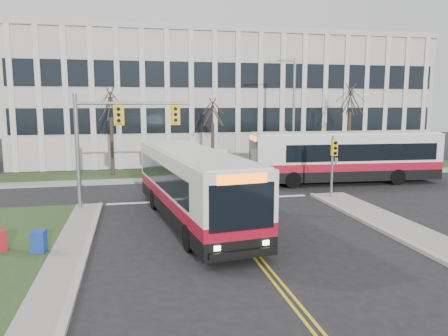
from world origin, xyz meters
TOP-DOWN VIEW (x-y plane):
  - ground at (0.00, 0.00)m, footprint 120.00×120.00m
  - sidewalk_west at (-7.00, -5.00)m, footprint 1.20×26.00m
  - sidewalk_cross at (5.00, 15.20)m, footprint 44.00×1.60m
  - building_lawn at (5.00, 18.00)m, footprint 44.00×5.00m
  - office_building at (5.00, 30.00)m, footprint 40.00×16.00m
  - mast_arm_signal at (-5.62, 7.16)m, footprint 6.11×0.38m
  - signal_pole_near at (7.20, 6.90)m, footprint 0.34×0.39m
  - signal_pole_far at (7.20, 15.40)m, footprint 0.34×0.39m
  - streetlight at (8.03, 16.20)m, footprint 2.15×0.25m
  - directory_sign at (2.50, 17.50)m, footprint 1.50×0.12m
  - tree_left at (-6.00, 18.00)m, footprint 1.80×1.80m
  - tree_mid at (2.00, 18.20)m, footprint 1.80×1.80m
  - tree_right at (14.00, 18.00)m, footprint 1.80×1.80m
  - bus_main at (-1.68, 3.56)m, footprint 4.47×13.05m
  - bus_cross at (10.46, 11.74)m, footprint 13.59×3.64m
  - newspaper_box_blue at (-8.00, 0.08)m, footprint 0.57×0.53m

SIDE VIEW (x-z plane):
  - ground at x=0.00m, z-range 0.00..0.00m
  - building_lawn at x=5.00m, z-range 0.00..0.12m
  - sidewalk_west at x=-7.00m, z-range 0.00..0.14m
  - sidewalk_cross at x=5.00m, z-range 0.00..0.14m
  - newspaper_box_blue at x=-8.00m, z-range 0.00..0.95m
  - directory_sign at x=2.50m, z-range 0.17..2.17m
  - bus_main at x=-1.68m, z-range 0.00..3.41m
  - bus_cross at x=10.46m, z-range 0.00..3.59m
  - signal_pole_near at x=7.20m, z-range 0.60..4.40m
  - signal_pole_far at x=7.20m, z-range 0.60..4.40m
  - mast_arm_signal at x=-5.62m, z-range 1.16..7.36m
  - tree_mid at x=2.00m, z-range 1.47..8.29m
  - streetlight at x=8.03m, z-range 0.59..9.79m
  - tree_left at x=-6.00m, z-range 1.66..9.36m
  - tree_right at x=14.00m, z-range 1.78..10.03m
  - office_building at x=5.00m, z-range 0.00..12.00m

